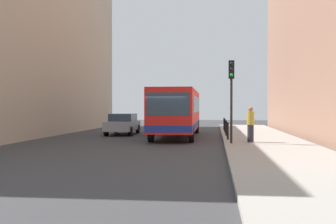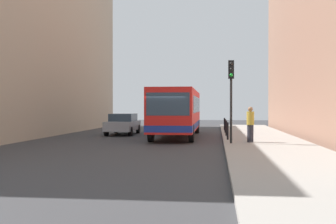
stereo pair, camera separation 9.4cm
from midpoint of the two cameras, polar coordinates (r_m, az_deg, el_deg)
ground_plane at (r=22.50m, az=-0.62°, el=-4.27°), size 80.00×80.00×0.00m
sidewalk at (r=22.47m, az=13.21°, el=-4.10°), size 4.40×40.00×0.15m
building_left at (r=30.25m, az=-22.09°, el=9.57°), size 7.00×32.00×13.29m
bus at (r=26.82m, az=1.20°, el=0.22°), size 2.59×11.03×3.00m
car_beside_bus at (r=29.23m, az=-6.37°, el=-1.59°), size 1.93×4.43×1.48m
traffic_light at (r=20.62m, az=8.65°, el=3.63°), size 0.28×0.33×4.10m
bollard_near at (r=22.93m, az=8.17°, el=-2.62°), size 0.11×0.11×0.95m
bollard_mid at (r=26.08m, az=7.97°, el=-2.22°), size 0.11×0.11×0.95m
bollard_far at (r=29.24m, az=7.82°, el=-1.91°), size 0.11×0.11×0.95m
bollard_farthest at (r=32.39m, az=7.69°, el=-1.66°), size 0.11×0.11×0.95m
pedestrian_near_signal at (r=21.43m, az=11.24°, el=-1.68°), size 0.38×0.38×1.81m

